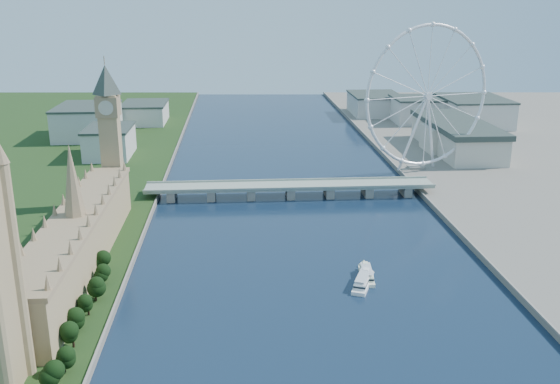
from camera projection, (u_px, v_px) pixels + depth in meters
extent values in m
cube|color=tan|center=(79.00, 243.00, 342.34)|extent=(24.00, 200.00, 28.00)
cone|color=#937A59|center=(72.00, 180.00, 331.74)|extent=(12.00, 12.00, 40.00)
cube|color=tan|center=(112.00, 151.00, 437.63)|extent=(13.00, 13.00, 80.00)
cube|color=#937A59|center=(108.00, 106.00, 428.21)|extent=(15.00, 15.00, 14.00)
pyramid|color=#2D3833|center=(105.00, 65.00, 419.96)|extent=(20.02, 20.02, 20.00)
cube|color=gray|center=(290.00, 186.00, 477.37)|extent=(220.00, 22.00, 2.00)
cube|color=gray|center=(172.00, 194.00, 472.72)|extent=(6.00, 20.00, 7.50)
cube|color=gray|center=(212.00, 193.00, 474.74)|extent=(6.00, 20.00, 7.50)
cube|color=gray|center=(251.00, 193.00, 476.75)|extent=(6.00, 20.00, 7.50)
cube|color=gray|center=(290.00, 192.00, 478.77)|extent=(6.00, 20.00, 7.50)
cube|color=gray|center=(329.00, 191.00, 480.79)|extent=(6.00, 20.00, 7.50)
cube|color=gray|center=(367.00, 190.00, 482.80)|extent=(6.00, 20.00, 7.50)
cube|color=gray|center=(405.00, 189.00, 484.82)|extent=(6.00, 20.00, 7.50)
torus|color=silver|center=(428.00, 96.00, 520.33)|extent=(113.60, 39.12, 118.60)
cylinder|color=silver|center=(428.00, 96.00, 520.33)|extent=(7.25, 6.61, 6.00)
cube|color=gray|center=(416.00, 167.00, 548.52)|extent=(14.00, 10.00, 2.00)
cube|color=beige|center=(110.00, 143.00, 588.33)|extent=(40.00, 60.00, 26.00)
cube|color=beige|center=(88.00, 122.00, 670.55)|extent=(60.00, 80.00, 32.00)
cube|color=beige|center=(145.00, 113.00, 751.64)|extent=(50.00, 70.00, 22.00)
cube|color=beige|center=(418.00, 110.00, 753.87)|extent=(60.00, 60.00, 28.00)
cube|color=beige|center=(473.00, 112.00, 738.54)|extent=(70.00, 90.00, 30.00)
cube|color=beige|center=(375.00, 105.00, 808.96)|extent=(60.00, 80.00, 24.00)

